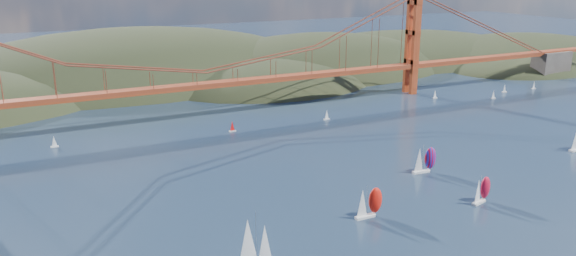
# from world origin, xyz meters

# --- Properties ---
(headlands) EXTENTS (725.00, 225.00, 96.00)m
(headlands) POSITION_xyz_m (44.95, 278.29, -12.46)
(headlands) COLOR black
(headlands) RESTS_ON ground
(bridge) EXTENTS (552.00, 12.00, 55.00)m
(bridge) POSITION_xyz_m (-1.75, 180.00, 32.23)
(bridge) COLOR maroon
(bridge) RESTS_ON ground
(sloop_navy) EXTENTS (9.28, 5.33, 14.35)m
(sloop_navy) POSITION_xyz_m (-34.01, 42.80, 6.33)
(sloop_navy) COLOR black
(sloop_navy) RESTS_ON ground
(racer_0) EXTENTS (8.57, 3.43, 9.91)m
(racer_0) POSITION_xyz_m (6.40, 53.88, 4.68)
(racer_0) COLOR white
(racer_0) RESTS_ON ground
(racer_1) EXTENTS (8.03, 4.62, 9.00)m
(racer_1) POSITION_xyz_m (42.97, 47.25, 4.25)
(racer_1) COLOR silver
(racer_1) RESTS_ON ground
(racer_rwb) EXTENTS (8.95, 3.90, 10.16)m
(racer_rwb) POSITION_xyz_m (44.47, 75.63, 4.80)
(racer_rwb) COLOR white
(racer_rwb) RESTS_ON ground
(distant_boat_3) EXTENTS (3.00, 2.00, 4.70)m
(distant_boat_3) POSITION_xyz_m (-68.92, 163.06, 2.41)
(distant_boat_3) COLOR silver
(distant_boat_3) RESTS_ON ground
(distant_boat_4) EXTENTS (3.00, 2.00, 4.70)m
(distant_boat_4) POSITION_xyz_m (123.53, 162.56, 2.41)
(distant_boat_4) COLOR silver
(distant_boat_4) RESTS_ON ground
(distant_boat_5) EXTENTS (3.00, 2.00, 4.70)m
(distant_boat_5) POSITION_xyz_m (151.51, 148.07, 2.41)
(distant_boat_5) COLOR silver
(distant_boat_5) RESTS_ON ground
(distant_boat_6) EXTENTS (3.00, 2.00, 4.70)m
(distant_boat_6) POSITION_xyz_m (169.15, 156.91, 2.41)
(distant_boat_6) COLOR silver
(distant_boat_6) RESTS_ON ground
(distant_boat_7) EXTENTS (3.00, 2.00, 4.70)m
(distant_boat_7) POSITION_xyz_m (191.84, 156.15, 2.41)
(distant_boat_7) COLOR silver
(distant_boat_7) RESTS_ON ground
(distant_boat_8) EXTENTS (3.00, 2.00, 4.70)m
(distant_boat_8) POSITION_xyz_m (49.06, 151.02, 2.41)
(distant_boat_8) COLOR silver
(distant_boat_8) RESTS_ON ground
(distant_boat_9) EXTENTS (3.00, 2.00, 4.70)m
(distant_boat_9) POSITION_xyz_m (2.33, 152.12, 2.41)
(distant_boat_9) COLOR silver
(distant_boat_9) RESTS_ON ground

